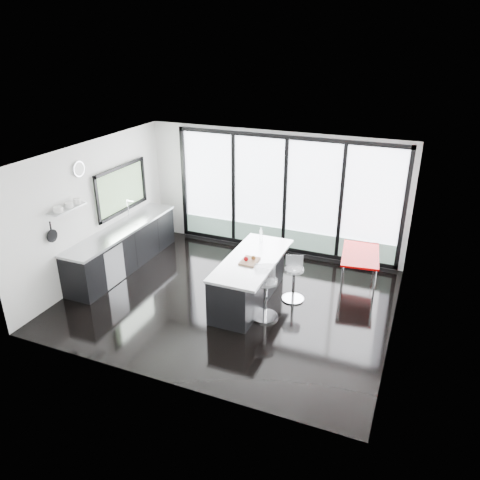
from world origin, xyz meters
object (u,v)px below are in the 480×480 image
at_px(bar_stool_near, 265,299).
at_px(bar_stool_far, 294,284).
at_px(island, 249,279).
at_px(red_table, 359,268).

distance_m(bar_stool_near, bar_stool_far, 0.84).
relative_size(island, red_table, 1.77).
height_order(bar_stool_near, bar_stool_far, bar_stool_near).
distance_m(island, red_table, 2.36).
bearing_deg(red_table, bar_stool_far, -132.44).
height_order(island, bar_stool_near, island).
bearing_deg(bar_stool_far, red_table, 29.44).
distance_m(bar_stool_far, red_table, 1.54).
xyz_separation_m(island, bar_stool_near, (0.50, -0.45, -0.07)).
distance_m(bar_stool_near, red_table, 2.35).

